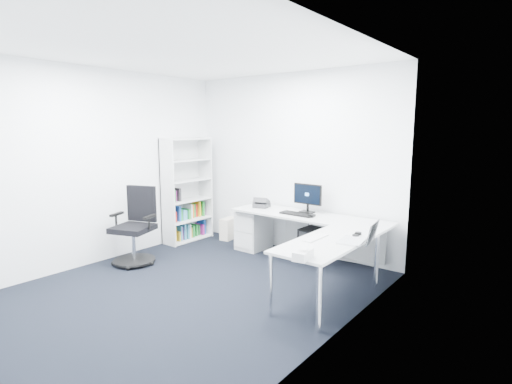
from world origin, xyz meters
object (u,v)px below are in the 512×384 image
Objects in this scene: task_chair at (133,226)px; bookshelf at (187,190)px; l_desk at (295,244)px; monitor at (307,198)px; laptop at (352,230)px.

bookshelf is at bearing 83.28° from task_chair.
monitor is (-0.10, 0.46, 0.55)m from l_desk.
monitor is at bearing 23.98° from task_chair.
task_chair reaches higher than laptop.
bookshelf reaches higher than l_desk.
l_desk is 6.47× the size of laptop.
monitor reaches higher than laptop.
task_chair is 3.00× the size of laptop.
task_chair is (-1.87, -1.25, 0.20)m from l_desk.
l_desk is at bearing 13.69° from task_chair.
monitor is (1.77, 1.71, 0.36)m from task_chair.
l_desk is 2.24m from bookshelf.
l_desk is 2.16× the size of task_chair.
monitor is at bearing 130.28° from laptop.
task_chair is 2.48m from monitor.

